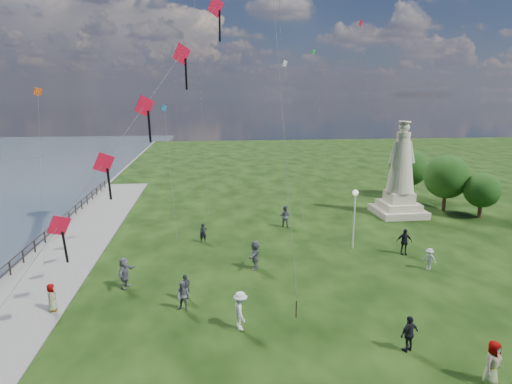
{
  "coord_description": "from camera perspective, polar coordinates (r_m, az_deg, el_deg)",
  "views": [
    {
      "loc": [
        -3.84,
        -16.62,
        11.15
      ],
      "look_at": [
        -1.0,
        8.0,
        5.5
      ],
      "focal_mm": 30.0,
      "sensor_mm": 36.0,
      "label": 1
    }
  ],
  "objects": [
    {
      "name": "waterfront",
      "position": [
        30.19,
        -28.72,
        -10.63
      ],
      "size": [
        200.0,
        200.0,
        1.51
      ],
      "color": "#33414C",
      "rests_on": "ground"
    },
    {
      "name": "statue",
      "position": [
        42.24,
        18.69,
        1.49
      ],
      "size": [
        4.38,
        4.38,
        8.81
      ],
      "rotation": [
        0.0,
        0.0,
        0.01
      ],
      "color": "#C1B992",
      "rests_on": "ground"
    },
    {
      "name": "lamppost",
      "position": [
        31.88,
        13.02,
        -1.9
      ],
      "size": [
        0.41,
        0.41,
        4.46
      ],
      "color": "silver",
      "rests_on": "ground"
    },
    {
      "name": "tree_row",
      "position": [
        46.88,
        22.89,
        2.1
      ],
      "size": [
        6.65,
        12.24,
        5.53
      ],
      "color": "#382314",
      "rests_on": "ground"
    },
    {
      "name": "person_0",
      "position": [
        24.55,
        -9.32,
        -12.41
      ],
      "size": [
        0.64,
        0.63,
        1.49
      ],
      "primitive_type": "imported",
      "rotation": [
        0.0,
        0.0,
        0.75
      ],
      "color": "black",
      "rests_on": "ground"
    },
    {
      "name": "person_1",
      "position": [
        23.41,
        -9.67,
        -13.54
      ],
      "size": [
        0.92,
        0.77,
        1.64
      ],
      "primitive_type": "imported",
      "rotation": [
        0.0,
        0.0,
        -0.41
      ],
      "color": "#595960",
      "rests_on": "ground"
    },
    {
      "name": "person_2",
      "position": [
        21.44,
        -2.09,
        -15.53
      ],
      "size": [
        0.81,
        1.32,
        1.93
      ],
      "primitive_type": "imported",
      "rotation": [
        0.0,
        0.0,
        1.71
      ],
      "color": "silver",
      "rests_on": "ground"
    },
    {
      "name": "person_3",
      "position": [
        20.99,
        19.77,
        -17.35
      ],
      "size": [
        1.12,
        0.84,
        1.71
      ],
      "primitive_type": "imported",
      "rotation": [
        0.0,
        0.0,
        3.52
      ],
      "color": "black",
      "rests_on": "ground"
    },
    {
      "name": "person_4",
      "position": [
        20.2,
        29.0,
        -19.32
      ],
      "size": [
        1.06,
        0.94,
        1.85
      ],
      "primitive_type": "imported",
      "rotation": [
        0.0,
        0.0,
        0.54
      ],
      "color": "#595960",
      "rests_on": "ground"
    },
    {
      "name": "person_5",
      "position": [
        26.66,
        -17.1,
        -10.27
      ],
      "size": [
        1.26,
        1.9,
        1.89
      ],
      "primitive_type": "imported",
      "rotation": [
        0.0,
        0.0,
        1.26
      ],
      "color": "#595960",
      "rests_on": "ground"
    },
    {
      "name": "person_6",
      "position": [
        33.33,
        -7.05,
        -5.43
      ],
      "size": [
        0.58,
        0.41,
        1.51
      ],
      "primitive_type": "imported",
      "rotation": [
        0.0,
        0.0,
        0.1
      ],
      "color": "black",
      "rests_on": "ground"
    },
    {
      "name": "person_7",
      "position": [
        36.94,
        3.85,
        -3.22
      ],
      "size": [
        1.07,
        0.88,
        1.89
      ],
      "primitive_type": "imported",
      "rotation": [
        0.0,
        0.0,
        2.74
      ],
      "color": "#595960",
      "rests_on": "ground"
    },
    {
      "name": "person_8",
      "position": [
        30.28,
        22.09,
        -8.28
      ],
      "size": [
        0.99,
        1.02,
        1.45
      ],
      "primitive_type": "imported",
      "rotation": [
        0.0,
        0.0,
        -0.84
      ],
      "color": "silver",
      "rests_on": "ground"
    },
    {
      "name": "person_9",
      "position": [
        32.36,
        19.15,
        -6.27
      ],
      "size": [
        1.18,
        0.71,
        1.89
      ],
      "primitive_type": "imported",
      "rotation": [
        0.0,
        0.0,
        -0.14
      ],
      "color": "black",
      "rests_on": "ground"
    },
    {
      "name": "person_10",
      "position": [
        25.31,
        -25.57,
        -12.76
      ],
      "size": [
        0.53,
        0.78,
        1.5
      ],
      "primitive_type": "imported",
      "rotation": [
        0.0,
        0.0,
        1.69
      ],
      "color": "#595960",
      "rests_on": "ground"
    },
    {
      "name": "person_11",
      "position": [
        28.14,
        -0.13,
        -8.37
      ],
      "size": [
        1.21,
        1.94,
        1.94
      ],
      "primitive_type": "imported",
      "rotation": [
        0.0,
        0.0,
        4.46
      ],
      "color": "#595960",
      "rests_on": "ground"
    },
    {
      "name": "red_kite_train",
      "position": [
        21.34,
        -12.65,
        13.38
      ],
      "size": [
        12.48,
        9.35,
        18.48
      ],
      "color": "black",
      "rests_on": "ground"
    },
    {
      "name": "small_kites",
      "position": [
        40.06,
        -1.01,
        18.19
      ],
      "size": [
        27.74,
        19.49,
        33.79
      ],
      "color": "#19719A",
      "rests_on": "ground"
    }
  ]
}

